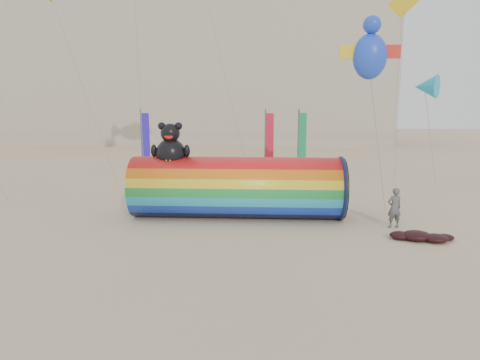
# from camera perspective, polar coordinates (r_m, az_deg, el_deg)

# --- Properties ---
(ground) EXTENTS (160.00, 160.00, 0.00)m
(ground) POSITION_cam_1_polar(r_m,az_deg,el_deg) (17.23, -1.96, -8.76)
(ground) COLOR #CCB58C
(ground) RESTS_ON ground
(hotel_building) EXTENTS (60.40, 15.40, 20.60)m
(hotel_building) POSITION_cam_1_polar(r_m,az_deg,el_deg) (63.79, -9.36, 14.33)
(hotel_building) COLOR #B7AD99
(hotel_building) RESTS_ON ground
(windsock_assembly) EXTENTS (10.34, 3.15, 4.76)m
(windsock_assembly) POSITION_cam_1_polar(r_m,az_deg,el_deg) (21.07, -0.42, -0.78)
(windsock_assembly) COLOR red
(windsock_assembly) RESTS_ON ground
(kite_handler) EXTENTS (0.75, 0.58, 1.85)m
(kite_handler) POSITION_cam_1_polar(r_m,az_deg,el_deg) (20.63, 19.89, -3.50)
(kite_handler) COLOR #525559
(kite_handler) RESTS_ON ground
(fabric_bundle) EXTENTS (2.62, 1.35, 0.41)m
(fabric_bundle) POSITION_cam_1_polar(r_m,az_deg,el_deg) (19.35, 23.00, -6.91)
(fabric_bundle) COLOR black
(fabric_bundle) RESTS_ON ground
(festival_banners) EXTENTS (12.01, 1.64, 5.20)m
(festival_banners) POSITION_cam_1_polar(r_m,az_deg,el_deg) (31.03, -0.21, 4.74)
(festival_banners) COLOR #59595E
(festival_banners) RESTS_ON ground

